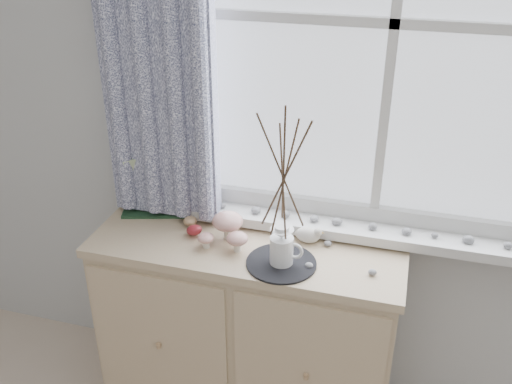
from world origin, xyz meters
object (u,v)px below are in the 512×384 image
sideboard (247,329)px  botanical_book (158,188)px  twig_pitcher (284,172)px  toadstool_cluster (227,228)px

sideboard → botanical_book: size_ratio=3.12×
sideboard → botanical_book: bearing=166.4°
sideboard → twig_pitcher: (0.16, -0.10, 0.79)m
twig_pitcher → botanical_book: bearing=162.8°
sideboard → toadstool_cluster: (-0.07, -0.01, 0.49)m
sideboard → twig_pitcher: bearing=-31.6°
twig_pitcher → toadstool_cluster: bearing=161.7°
toadstool_cluster → twig_pitcher: twig_pitcher is taller
toadstool_cluster → twig_pitcher: (0.23, -0.09, 0.30)m
twig_pitcher → sideboard: bearing=150.4°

